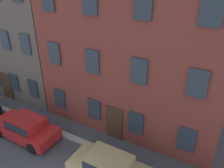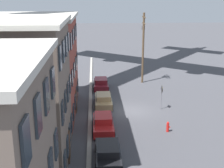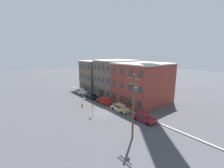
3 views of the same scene
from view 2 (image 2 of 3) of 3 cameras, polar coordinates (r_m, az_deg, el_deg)
ground_plane at (r=33.18m, az=3.81°, el=-4.90°), size 200.00×200.00×0.00m
kerb_strip at (r=32.92m, az=-4.01°, el=-4.94°), size 56.00×0.36×0.16m
apartment_far at (r=32.57m, az=-17.21°, el=3.18°), size 11.91×12.17×9.97m
car_black at (r=23.32m, az=-0.72°, el=-12.49°), size 4.40×1.92×1.43m
car_red at (r=28.35m, az=-1.62°, el=-7.05°), size 4.40×1.92×1.43m
car_tan at (r=34.19m, az=-1.57°, el=-2.88°), size 4.40×1.92×1.43m
car_maroon at (r=40.38m, az=-2.03°, el=0.14°), size 4.40×1.92×1.43m
caution_sign at (r=33.40m, az=9.04°, el=-1.70°), size 0.94×0.08×2.66m
utility_pole at (r=42.54m, az=5.72°, el=7.25°), size 2.40×0.44×9.53m
fire_hydrant at (r=28.58m, az=10.16°, el=-7.69°), size 0.24×0.34×0.96m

